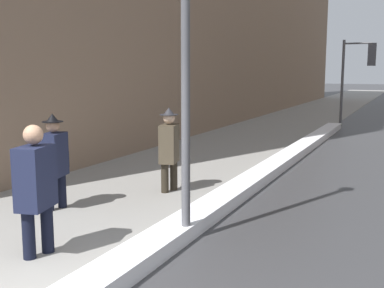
% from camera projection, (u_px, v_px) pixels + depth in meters
% --- Properties ---
extents(sidewalk_slab, '(4.00, 80.00, 0.01)m').
position_uv_depth(sidewalk_slab, '(273.00, 129.00, 18.94)').
color(sidewalk_slab, gray).
rests_on(sidewalk_slab, ground).
extents(snow_bank_curb, '(0.51, 17.99, 0.21)m').
position_uv_depth(snow_bank_curb, '(274.00, 166.00, 11.12)').
color(snow_bank_curb, white).
rests_on(snow_bank_curb, ground).
extents(lamp_post, '(0.28, 0.28, 5.29)m').
position_uv_depth(lamp_post, '(185.00, 4.00, 6.10)').
color(lamp_post, '#515156').
rests_on(lamp_post, ground).
extents(traffic_light_near, '(1.31, 0.32, 3.52)m').
position_uv_depth(traffic_light_near, '(361.00, 64.00, 19.48)').
color(traffic_light_near, '#515156').
rests_on(traffic_light_near, ground).
extents(pedestrian_nearside, '(0.44, 0.60, 1.66)m').
position_uv_depth(pedestrian_nearside, '(36.00, 184.00, 5.89)').
color(pedestrian_nearside, black).
rests_on(pedestrian_nearside, ground).
extents(pedestrian_trailing, '(0.40, 0.73, 1.61)m').
position_uv_depth(pedestrian_trailing, '(54.00, 158.00, 7.91)').
color(pedestrian_trailing, black).
rests_on(pedestrian_trailing, ground).
extents(pedestrian_in_fedora, '(0.40, 0.55, 1.62)m').
position_uv_depth(pedestrian_in_fedora, '(169.00, 146.00, 9.07)').
color(pedestrian_in_fedora, '#2A241B').
rests_on(pedestrian_in_fedora, ground).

